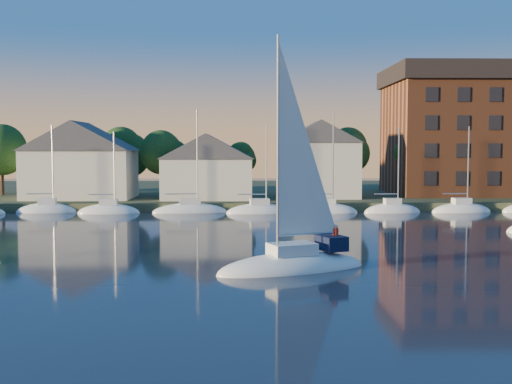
{
  "coord_description": "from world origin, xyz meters",
  "views": [
    {
      "loc": [
        -1.55,
        -23.08,
        7.43
      ],
      "look_at": [
        -0.65,
        22.0,
        4.27
      ],
      "focal_mm": 45.0,
      "sensor_mm": 36.0,
      "label": 1
    }
  ],
  "objects_px": {
    "condo_block": "(501,130)",
    "clubhouse_east": "(318,158)",
    "clubhouse_centre": "(208,166)",
    "clubhouse_west": "(81,159)",
    "hero_sailboat": "(294,260)"
  },
  "relations": [
    {
      "from": "clubhouse_east",
      "to": "condo_block",
      "type": "relative_size",
      "value": 0.34
    },
    {
      "from": "clubhouse_centre",
      "to": "clubhouse_west",
      "type": "bearing_deg",
      "value": 176.42
    },
    {
      "from": "clubhouse_east",
      "to": "hero_sailboat",
      "type": "distance_m",
      "value": 44.55
    },
    {
      "from": "clubhouse_centre",
      "to": "condo_block",
      "type": "distance_m",
      "value": 41.05
    },
    {
      "from": "clubhouse_centre",
      "to": "clubhouse_east",
      "type": "xyz_separation_m",
      "value": [
        14.0,
        2.0,
        0.87
      ]
    },
    {
      "from": "clubhouse_centre",
      "to": "condo_block",
      "type": "relative_size",
      "value": 0.37
    },
    {
      "from": "clubhouse_east",
      "to": "hero_sailboat",
      "type": "relative_size",
      "value": 0.7
    },
    {
      "from": "clubhouse_centre",
      "to": "condo_block",
      "type": "height_order",
      "value": "condo_block"
    },
    {
      "from": "clubhouse_west",
      "to": "condo_block",
      "type": "distance_m",
      "value": 56.56
    },
    {
      "from": "clubhouse_west",
      "to": "hero_sailboat",
      "type": "xyz_separation_m",
      "value": [
        23.53,
        -42.75,
        -5.31
      ]
    },
    {
      "from": "clubhouse_centre",
      "to": "clubhouse_east",
      "type": "bearing_deg",
      "value": 8.13
    },
    {
      "from": "clubhouse_west",
      "to": "clubhouse_centre",
      "type": "bearing_deg",
      "value": -3.58
    },
    {
      "from": "hero_sailboat",
      "to": "condo_block",
      "type": "bearing_deg",
      "value": -145.85
    },
    {
      "from": "condo_block",
      "to": "clubhouse_east",
      "type": "bearing_deg",
      "value": -167.11
    },
    {
      "from": "clubhouse_centre",
      "to": "hero_sailboat",
      "type": "xyz_separation_m",
      "value": [
        7.53,
        -41.75,
        -4.51
      ]
    }
  ]
}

